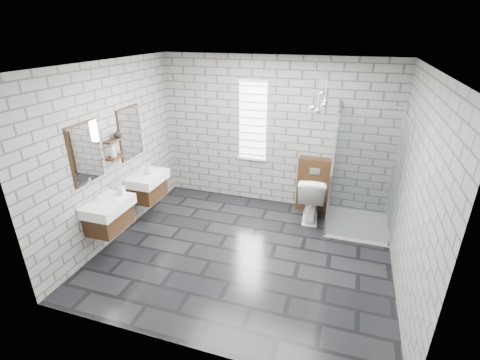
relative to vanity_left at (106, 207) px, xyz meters
The scene contains 20 objects.
floor 2.13m from the vanity_left, 16.50° to the left, with size 4.20×3.60×0.02m, color black.
ceiling 2.79m from the vanity_left, 16.50° to the left, with size 4.20×3.60×0.02m, color white.
wall_back 3.10m from the vanity_left, 51.23° to the left, with size 4.20×0.02×2.70m, color gray.
wall_front 2.35m from the vanity_left, 33.14° to the right, with size 4.20×0.02×2.70m, color gray.
wall_left 0.84m from the vanity_left, 109.75° to the left, with size 0.02×3.60×2.70m, color gray.
wall_right 4.10m from the vanity_left, ahead, with size 0.02×3.60×2.70m, color gray.
vanity_left is the anchor object (origin of this frame).
vanity_right 1.04m from the vanity_left, 90.00° to the left, with size 0.47×0.70×1.57m.
shelf_lower 0.77m from the vanity_left, 103.42° to the left, with size 0.14×0.30×0.03m, color #3B2312.
shelf_upper 0.98m from the vanity_left, 103.42° to the left, with size 0.14×0.30×0.03m, color #3B2312.
window 2.90m from the vanity_left, 57.29° to the left, with size 0.56×0.05×1.48m.
cistern_panel 3.54m from the vanity_left, 39.92° to the left, with size 0.60×0.20×1.00m, color #3B2312.
flush_plate 3.46m from the vanity_left, 38.58° to the left, with size 0.18×0.01×0.12m, color silver.
shower_enclosure 3.84m from the vanity_left, 27.15° to the left, with size 1.00×1.00×2.03m.
pendant_cluster 3.56m from the vanity_left, 35.40° to the left, with size 0.27×0.24×0.84m.
toilet 3.34m from the vanity_left, 35.46° to the left, with size 0.45×0.79×0.81m, color white.
soap_bottle_a 0.33m from the vanity_left, 67.08° to the left, with size 0.09×0.09×0.19m, color #B2B2B2.
soap_bottle_b 1.09m from the vanity_left, 86.10° to the left, with size 0.15×0.15×0.19m, color #B2B2B2.
soap_bottle_c 0.85m from the vanity_left, 103.53° to the left, with size 0.09×0.09×0.23m, color #B2B2B2.
vase 1.11m from the vanity_left, 100.12° to the left, with size 0.12×0.12×0.12m, color #B2B2B2.
Camera 1 is at (1.27, -4.16, 3.12)m, focal length 26.00 mm.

